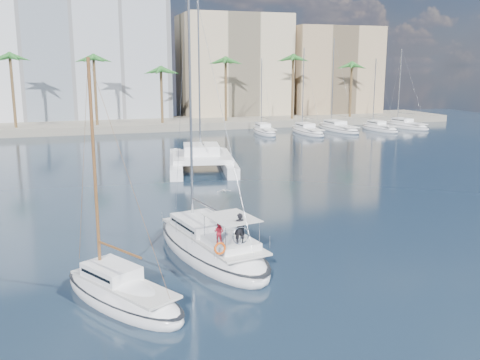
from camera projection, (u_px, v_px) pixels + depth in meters
name	position (u px, v px, depth m)	size (l,w,h in m)	color
ground	(230.00, 233.00, 34.37)	(160.00, 160.00, 0.00)	black
quay	(126.00, 125.00, 90.98)	(120.00, 14.00, 1.20)	gray
building_modern	(47.00, 46.00, 95.70)	(42.00, 16.00, 28.00)	silver
building_beige	(233.00, 68.00, 104.00)	(20.00, 14.00, 20.00)	tan
building_tan_right	(330.00, 73.00, 108.38)	(18.00, 12.00, 18.00)	tan
palm_centre	(126.00, 67.00, 85.22)	(3.60, 3.60, 12.30)	brown
palm_right	(319.00, 67.00, 95.47)	(3.60, 3.60, 12.30)	brown
main_sloop	(210.00, 246.00, 30.22)	(5.83, 12.03, 17.13)	white
small_sloop	(121.00, 294.00, 24.15)	(6.15, 8.26, 11.57)	white
catamaran	(201.00, 157.00, 55.66)	(8.85, 14.05, 18.92)	white
seagull	(224.00, 191.00, 41.36)	(1.14, 0.49, 0.21)	silver
moored_yacht_a	(264.00, 134.00, 84.11)	(2.72, 9.35, 11.90)	white
moored_yacht_b	(308.00, 134.00, 84.21)	(3.14, 10.78, 13.72)	white
moored_yacht_c	(338.00, 131.00, 88.03)	(3.55, 12.21, 15.54)	white
moored_yacht_d	(379.00, 131.00, 88.13)	(2.72, 9.35, 11.90)	white
moored_yacht_e	(406.00, 128.00, 91.95)	(3.14, 10.78, 13.72)	white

